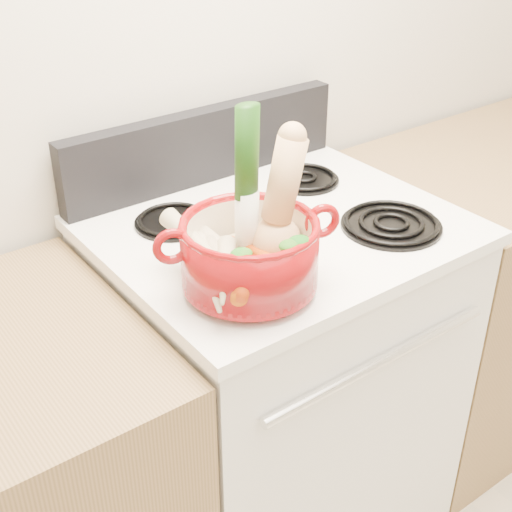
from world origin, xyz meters
TOP-DOWN VIEW (x-y plane):
  - wall_back at (0.00, 1.75)m, footprint 3.50×0.02m
  - stove_body at (0.00, 1.40)m, footprint 0.76×0.65m
  - cooktop at (0.00, 1.40)m, footprint 0.78×0.67m
  - control_backsplash at (0.00, 1.70)m, footprint 0.76×0.05m
  - oven_handle at (0.00, 1.06)m, footprint 0.60×0.02m
  - burner_front_left at (-0.19, 1.24)m, footprint 0.22×0.22m
  - burner_front_right at (0.19, 1.24)m, footprint 0.22×0.22m
  - burner_back_left at (-0.19, 1.54)m, footprint 0.17×0.17m
  - burner_back_right at (0.19, 1.54)m, footprint 0.17×0.17m
  - dutch_oven at (-0.21, 1.22)m, footprint 0.32×0.32m
  - pot_handle_left at (-0.35, 1.27)m, footprint 0.07×0.04m
  - pot_handle_right at (-0.07, 1.18)m, footprint 0.07×0.04m
  - squash at (-0.15, 1.23)m, footprint 0.17×0.13m
  - leek at (-0.19, 1.26)m, footprint 0.05×0.06m
  - ginger at (-0.20, 1.29)m, footprint 0.09×0.07m
  - parsnip_0 at (-0.29, 1.25)m, footprint 0.14×0.25m
  - parsnip_1 at (-0.27, 1.21)m, footprint 0.08×0.19m
  - parsnip_2 at (-0.23, 1.27)m, footprint 0.09×0.22m
  - parsnip_3 at (-0.28, 1.20)m, footprint 0.13×0.16m
  - parsnip_4 at (-0.27, 1.30)m, footprint 0.05×0.21m
  - carrot_0 at (-0.21, 1.19)m, footprint 0.05×0.16m
  - carrot_1 at (-0.27, 1.18)m, footprint 0.10×0.14m
  - carrot_2 at (-0.19, 1.20)m, footprint 0.06×0.18m
  - carrot_3 at (-0.25, 1.16)m, footprint 0.12×0.10m

SIDE VIEW (x-z plane):
  - stove_body at x=0.00m, z-range 0.00..0.92m
  - oven_handle at x=0.00m, z-range 0.77..0.79m
  - cooktop at x=0.00m, z-range 0.92..0.95m
  - burner_front_left at x=-0.19m, z-range 0.95..0.97m
  - burner_front_right at x=0.19m, z-range 0.95..0.97m
  - burner_back_left at x=-0.19m, z-range 0.95..0.97m
  - burner_back_right at x=0.19m, z-range 0.95..0.97m
  - carrot_0 at x=-0.21m, z-range 0.99..1.03m
  - ginger at x=-0.20m, z-range 0.99..1.03m
  - parsnip_1 at x=-0.27m, z-range 0.99..1.05m
  - carrot_1 at x=-0.27m, z-range 1.00..1.04m
  - parsnip_0 at x=-0.29m, z-range 0.99..1.05m
  - carrot_2 at x=-0.19m, z-range 1.00..1.05m
  - carrot_3 at x=-0.25m, z-range 1.01..1.05m
  - parsnip_2 at x=-0.23m, z-range 1.00..1.06m
  - dutch_oven at x=-0.21m, z-range 0.97..1.09m
  - parsnip_3 at x=-0.28m, z-range 1.01..1.06m
  - control_backsplash at x=0.00m, z-range 0.95..1.13m
  - parsnip_4 at x=-0.27m, z-range 1.01..1.07m
  - pot_handle_left at x=-0.35m, z-range 1.04..1.11m
  - pot_handle_right at x=-0.07m, z-range 1.04..1.11m
  - squash at x=-0.15m, z-range 0.99..1.25m
  - leek at x=-0.19m, z-range 0.99..1.32m
  - wall_back at x=0.00m, z-range 0.00..2.60m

